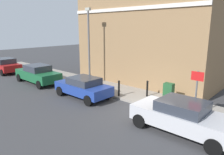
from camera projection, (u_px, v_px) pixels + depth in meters
ground at (143, 112)px, 11.40m from camera, size 80.00×80.00×0.00m
sidewalk at (93, 84)px, 16.66m from camera, size 2.60×30.00×0.15m
corner_building at (153, 32)px, 17.56m from camera, size 6.94×11.13×8.26m
car_silver at (182, 116)px, 9.02m from camera, size 1.99×4.31×1.43m
car_blue at (83, 87)px, 13.59m from camera, size 1.84×3.91×1.35m
car_green at (38, 74)px, 17.16m from camera, size 1.91×4.50×1.51m
car_red at (5, 65)px, 21.23m from camera, size 1.94×4.10×1.46m
utility_cabinet at (168, 93)px, 12.34m from camera, size 0.46×0.61×1.15m
bollard_near_cabinet at (147, 88)px, 13.40m from camera, size 0.14×0.14×1.04m
bollard_far_kerb at (119, 88)px, 13.44m from camera, size 0.14×0.14×1.04m
street_sign at (197, 87)px, 10.10m from camera, size 0.08×0.60×2.30m
lamppost at (89, 43)px, 15.95m from camera, size 0.20×0.44×5.72m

